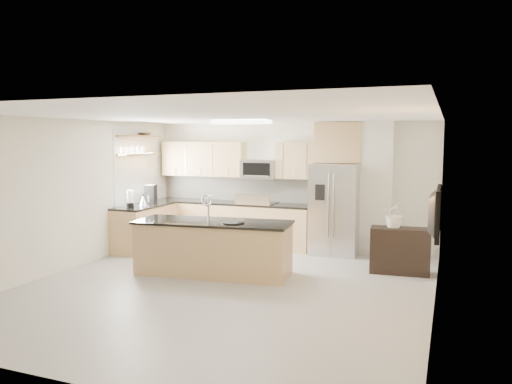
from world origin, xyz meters
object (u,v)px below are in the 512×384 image
at_px(island, 214,247).
at_px(platter, 233,223).
at_px(microwave, 260,169).
at_px(refrigerator, 335,209).
at_px(credenza, 400,251).
at_px(bowl, 145,133).
at_px(kettle, 143,201).
at_px(coffee_maker, 151,195).
at_px(flower_vase, 395,207).
at_px(range, 258,224).
at_px(television, 429,212).
at_px(cup, 241,220).
at_px(blender, 130,200).

relative_size(island, platter, 7.22).
height_order(microwave, refrigerator, microwave).
xyz_separation_m(credenza, bowl, (-5.25, 0.37, 1.99)).
distance_m(island, platter, 0.60).
height_order(microwave, bowl, bowl).
bearing_deg(kettle, coffee_maker, 100.42).
bearing_deg(flower_vase, refrigerator, 139.56).
height_order(credenza, kettle, kettle).
bearing_deg(coffee_maker, range, 20.70).
relative_size(refrigerator, coffee_maker, 4.64).
bearing_deg(coffee_maker, television, -22.56).
bearing_deg(range, refrigerator, -1.60).
distance_m(microwave, credenza, 3.46).
height_order(microwave, kettle, microwave).
bearing_deg(refrigerator, credenza, -38.07).
height_order(cup, platter, cup).
xyz_separation_m(refrigerator, blender, (-3.73, -1.50, 0.18)).
distance_m(cup, coffee_maker, 3.09).
xyz_separation_m(kettle, bowl, (-0.23, 0.45, 1.35)).
distance_m(island, television, 3.64).
xyz_separation_m(range, island, (0.09, -2.27, -0.02)).
xyz_separation_m(platter, blender, (-2.55, 0.80, 0.16)).
xyz_separation_m(coffee_maker, bowl, (-0.16, 0.07, 1.27)).
xyz_separation_m(microwave, cup, (0.60, -2.42, -0.69)).
bearing_deg(platter, range, 101.50).
distance_m(cup, kettle, 2.85).
bearing_deg(credenza, cup, -158.02).
height_order(refrigerator, island, refrigerator).
relative_size(refrigerator, island, 0.66).
relative_size(island, kettle, 11.56).
height_order(island, cup, island).
bearing_deg(cup, platter, -159.70).
bearing_deg(blender, coffee_maker, 91.53).
bearing_deg(island, coffee_maker, 139.50).
distance_m(platter, television, 3.16).
distance_m(microwave, bowl, 2.52).
height_order(refrigerator, flower_vase, refrigerator).
relative_size(kettle, coffee_maker, 0.60).
xyz_separation_m(refrigerator, coffee_maker, (-3.75, -0.75, 0.21)).
bearing_deg(credenza, platter, -158.31).
height_order(range, credenza, range).
xyz_separation_m(refrigerator, cup, (-1.06, -2.25, 0.05)).
height_order(range, coffee_maker, coffee_maker).
bearing_deg(platter, flower_vase, 26.91).
xyz_separation_m(microwave, coffee_maker, (-2.09, -0.92, -0.53)).
xyz_separation_m(platter, kettle, (-2.50, 1.17, 0.12)).
bearing_deg(cup, range, 104.59).
xyz_separation_m(credenza, kettle, (-5.02, -0.08, 0.64)).
distance_m(refrigerator, blender, 4.03).
bearing_deg(television, range, 48.36).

